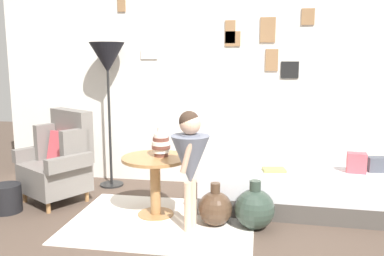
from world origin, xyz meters
The scene contains 15 objects.
ground_plane centered at (0.00, 0.00, 0.00)m, with size 12.00×12.00×0.00m, color #4C3D33.
gallery_wall centered at (0.00, 1.95, 1.30)m, with size 4.80×0.12×2.60m.
rug centered at (-0.08, 0.64, 0.01)m, with size 1.71×1.27×0.01m, color silver.
armchair centered at (-1.30, 1.04, 0.44)m, with size 0.90×0.84×0.97m.
daybed centered at (1.18, 1.20, 0.20)m, with size 1.93×0.87×0.40m.
pillow_head centered at (1.96, 1.31, 0.47)m, with size 0.18×0.12×0.15m, color #474C56.
pillow_mid centered at (1.75, 1.23, 0.50)m, with size 0.18×0.12×0.20m, color #D64C56.
side_table centered at (-0.18, 0.79, 0.43)m, with size 0.64×0.64×0.59m.
vase_striped centered at (-0.13, 0.83, 0.70)m, with size 0.18×0.18×0.28m.
floor_lamp centered at (-0.95, 1.62, 1.47)m, with size 0.40×0.40×1.70m.
person_child centered at (0.21, 0.50, 0.68)m, with size 0.34×0.34×1.07m.
book_on_daybed centered at (0.95, 1.14, 0.42)m, with size 0.22×0.16×0.03m, color #99984F.
demijohn_near centered at (0.42, 0.65, 0.16)m, with size 0.32×0.32×0.40m.
demijohn_far centered at (0.77, 0.64, 0.18)m, with size 0.36×0.36×0.45m.
magazine_basket centered at (-1.67, 0.63, 0.14)m, with size 0.28×0.28×0.28m, color black.
Camera 1 is at (0.79, -2.82, 1.51)m, focal length 37.53 mm.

